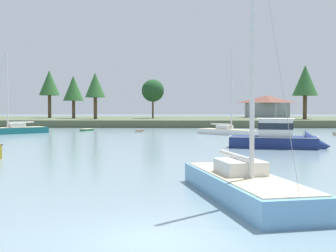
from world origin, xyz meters
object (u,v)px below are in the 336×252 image
Objects in this scene: cruiser_navy at (283,141)px; sailboat_teal at (13,132)px; dinghy_green at (87,130)px; sailboat_skyblue at (244,192)px; dinghy_cream at (139,131)px; sailboat_white at (227,133)px.

sailboat_teal is (-33.75, 22.20, -0.38)m from cruiser_navy.
dinghy_green is 0.30× the size of cruiser_navy.
sailboat_skyblue is 4.25× the size of dinghy_cream.
cruiser_navy is at bearing -51.02° from dinghy_green.
dinghy_green is 0.23× the size of sailboat_teal.
cruiser_navy is at bearing -59.91° from dinghy_cream.
cruiser_navy is at bearing -33.34° from sailboat_teal.
sailboat_white is at bearing -28.13° from dinghy_cream.
dinghy_cream is at bearing -20.10° from dinghy_green.
sailboat_skyblue reaches higher than cruiser_navy.
sailboat_skyblue is (-6.98, -23.01, -0.38)m from cruiser_navy.
cruiser_navy is 20.76m from sailboat_white.
sailboat_skyblue reaches higher than dinghy_cream.
dinghy_cream is (-8.92, 50.44, -0.16)m from sailboat_skyblue.
sailboat_teal is at bearing -136.31° from dinghy_green.
cruiser_navy is 40.40m from sailboat_teal.
sailboat_skyblue is 0.98× the size of sailboat_teal.
sailboat_white is at bearing 84.77° from sailboat_skyblue.
sailboat_white reaches higher than dinghy_green.
cruiser_navy is (24.85, -30.71, 0.53)m from dinghy_green.
dinghy_cream is at bearing 120.09° from cruiser_navy.
dinghy_green is at bearing 128.98° from cruiser_navy.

